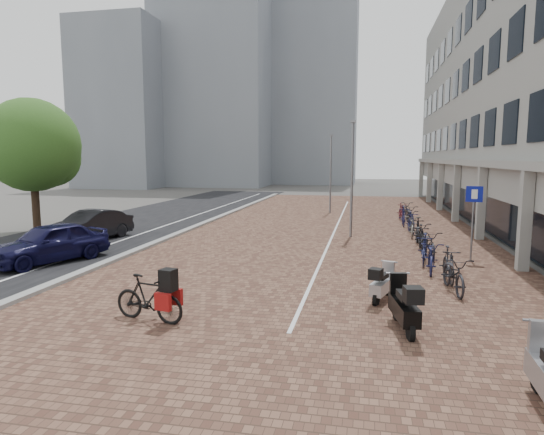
{
  "coord_description": "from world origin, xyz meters",
  "views": [
    {
      "loc": [
        3.73,
        -12.27,
        3.72
      ],
      "look_at": [
        0.0,
        6.0,
        1.3
      ],
      "focal_mm": 30.68,
      "sensor_mm": 36.0,
      "label": 1
    }
  ],
  "objects_px": {
    "hero_bike": "(149,298)",
    "scooter_front": "(382,283)",
    "car_dark": "(90,226)",
    "car_navy": "(49,243)",
    "parking_sign": "(473,210)",
    "scooter_mid": "(404,305)"
  },
  "relations": [
    {
      "from": "hero_bike",
      "to": "scooter_front",
      "type": "relative_size",
      "value": 1.31
    },
    {
      "from": "car_dark",
      "to": "hero_bike",
      "type": "relative_size",
      "value": 2.2
    },
    {
      "from": "car_navy",
      "to": "car_dark",
      "type": "height_order",
      "value": "car_navy"
    },
    {
      "from": "car_dark",
      "to": "hero_bike",
      "type": "height_order",
      "value": "car_dark"
    },
    {
      "from": "scooter_front",
      "to": "parking_sign",
      "type": "bearing_deg",
      "value": 78.48
    },
    {
      "from": "car_dark",
      "to": "scooter_mid",
      "type": "height_order",
      "value": "car_dark"
    },
    {
      "from": "scooter_front",
      "to": "hero_bike",
      "type": "bearing_deg",
      "value": -134.14
    },
    {
      "from": "car_dark",
      "to": "scooter_front",
      "type": "bearing_deg",
      "value": -14.42
    },
    {
      "from": "hero_bike",
      "to": "scooter_mid",
      "type": "height_order",
      "value": "hero_bike"
    },
    {
      "from": "car_dark",
      "to": "scooter_mid",
      "type": "xyz_separation_m",
      "value": [
        12.97,
        -8.53,
        -0.1
      ]
    },
    {
      "from": "scooter_front",
      "to": "parking_sign",
      "type": "height_order",
      "value": "parking_sign"
    },
    {
      "from": "scooter_mid",
      "to": "parking_sign",
      "type": "height_order",
      "value": "parking_sign"
    },
    {
      "from": "scooter_front",
      "to": "parking_sign",
      "type": "relative_size",
      "value": 0.53
    },
    {
      "from": "car_navy",
      "to": "scooter_front",
      "type": "relative_size",
      "value": 2.9
    },
    {
      "from": "scooter_front",
      "to": "scooter_mid",
      "type": "bearing_deg",
      "value": -60.17
    },
    {
      "from": "car_navy",
      "to": "parking_sign",
      "type": "xyz_separation_m",
      "value": [
        14.76,
        3.32,
        1.13
      ]
    },
    {
      "from": "scooter_front",
      "to": "car_navy",
      "type": "bearing_deg",
      "value": -171.87
    },
    {
      "from": "car_dark",
      "to": "scooter_mid",
      "type": "distance_m",
      "value": 15.52
    },
    {
      "from": "car_navy",
      "to": "parking_sign",
      "type": "relative_size",
      "value": 1.55
    },
    {
      "from": "car_navy",
      "to": "scooter_mid",
      "type": "bearing_deg",
      "value": 2.67
    },
    {
      "from": "car_dark",
      "to": "scooter_mid",
      "type": "bearing_deg",
      "value": -20.5
    },
    {
      "from": "hero_bike",
      "to": "scooter_front",
      "type": "distance_m",
      "value": 5.87
    }
  ]
}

